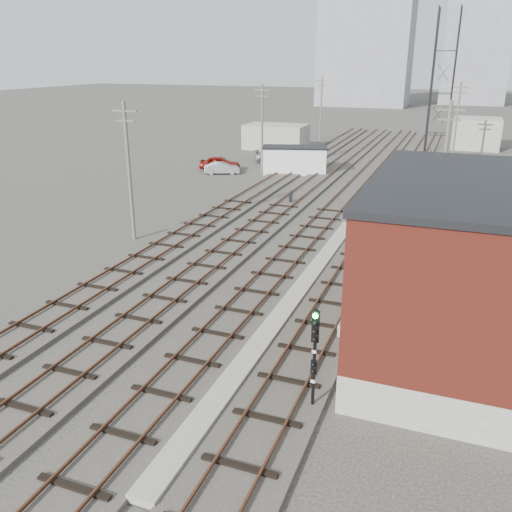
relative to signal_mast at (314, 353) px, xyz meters
The scene contains 23 objects.
ground 54.23m from the signal_mast, 93.92° to the left, with size 320.00×320.00×0.00m, color #282621.
track_right 33.15m from the signal_mast, 92.08° to the left, with size 3.20×90.00×0.39m.
track_mid_right 33.53m from the signal_mast, 98.94° to the left, with size 3.20×90.00×0.39m.
track_mid_left 34.38m from the signal_mast, 105.55° to the left, with size 3.20×90.00×0.39m.
track_left 35.66m from the signal_mast, 111.77° to the left, with size 3.20×90.00×0.39m.
platform_curb 8.92m from the signal_mast, 111.66° to the left, with size 0.90×28.00×0.26m, color gray.
brick_building 7.29m from the signal_mast, 57.89° to the left, with size 6.54×12.20×7.22m.
lattice_tower 29.59m from the signal_mast, 86.46° to the left, with size 1.60×1.60×15.00m.
utility_pole_left_a 21.60m from the signal_mast, 139.05° to the left, with size 1.80×0.24×9.00m.
utility_pole_left_b 42.36m from the signal_mast, 112.53° to the left, with size 1.80×0.24×9.00m.
utility_pole_left_c 66.12m from the signal_mast, 104.19° to the left, with size 1.80×0.24×9.00m.
utility_pole_right_a 22.38m from the signal_mast, 82.76° to the left, with size 1.80×0.24×9.00m.
utility_pole_right_b 52.19m from the signal_mast, 86.92° to the left, with size 1.80×0.24×9.00m.
apartment_left 131.49m from the signal_mast, 99.54° to the left, with size 22.00×14.00×30.00m, color gray.
apartment_right 144.52m from the signal_mast, 88.29° to the left, with size 16.00×12.00×26.00m, color gray.
shed_left 57.54m from the signal_mast, 110.02° to the left, with size 8.00×5.00×3.20m, color gray.
shed_right 64.28m from the signal_mast, 85.27° to the left, with size 6.00×6.00×4.00m, color gray.
signal_mast is the anchor object (origin of this frame).
switch_stand 28.19m from the signal_mast, 108.83° to the left, with size 0.31×0.31×1.16m.
site_trailer 41.14m from the signal_mast, 107.79° to the left, with size 7.25×4.68×2.82m.
car_red 43.23m from the signal_mast, 118.56° to the left, with size 1.77×4.40×1.50m, color maroon.
car_silver 41.18m from the signal_mast, 118.48° to the left, with size 1.30×3.73×1.23m, color #93959A.
car_grey 47.23m from the signal_mast, 110.37° to the left, with size 1.97×4.84×1.40m, color gray.
Camera 1 is at (7.49, -9.59, 11.50)m, focal length 38.00 mm.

